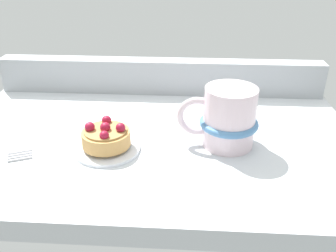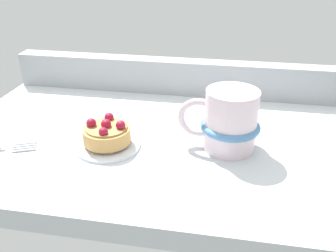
% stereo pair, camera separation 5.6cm
% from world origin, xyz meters
% --- Properties ---
extents(ground_plane, '(0.68, 0.43, 0.03)m').
position_xyz_m(ground_plane, '(0.00, 0.00, -0.02)').
color(ground_plane, silver).
extents(window_rail_back, '(0.66, 0.04, 0.07)m').
position_xyz_m(window_rail_back, '(0.00, 0.19, 0.03)').
color(window_rail_back, '#9EA3A8').
rests_on(window_rail_back, ground_plane).
extents(dessert_plate, '(0.10, 0.10, 0.01)m').
position_xyz_m(dessert_plate, '(-0.06, -0.05, 0.00)').
color(dessert_plate, silver).
rests_on(dessert_plate, ground_plane).
extents(raspberry_tart, '(0.07, 0.07, 0.04)m').
position_xyz_m(raspberry_tart, '(-0.06, -0.05, 0.02)').
color(raspberry_tart, tan).
rests_on(raspberry_tart, dessert_plate).
extents(coffee_mug, '(0.13, 0.09, 0.10)m').
position_xyz_m(coffee_mug, '(0.12, -0.02, 0.05)').
color(coffee_mug, silver).
rests_on(coffee_mug, ground_plane).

